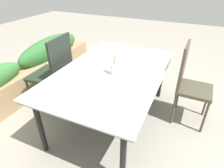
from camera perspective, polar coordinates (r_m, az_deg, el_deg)
ground_plane at (r=2.58m, az=1.80°, el=-10.30°), size 12.00×12.00×0.00m
dining_table at (r=2.21m, az=0.00°, el=2.81°), size 1.79×1.14×0.72m
chair_far_side at (r=2.64m, az=-17.05°, el=4.13°), size 0.52×0.52×1.03m
chair_near_right at (r=2.46m, az=22.37°, el=0.84°), size 0.41×0.41×1.02m
flower_vase at (r=2.07m, az=0.55°, el=5.53°), size 0.07×0.07×0.27m
planter_box at (r=3.17m, az=-25.50°, el=2.36°), size 3.13×0.37×0.74m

